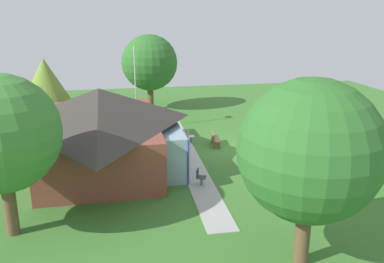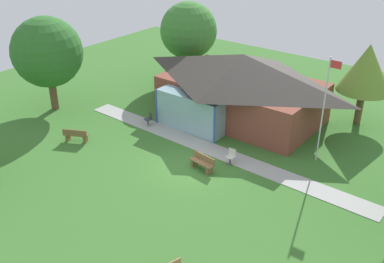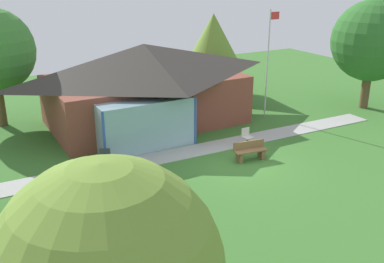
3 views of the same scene
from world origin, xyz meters
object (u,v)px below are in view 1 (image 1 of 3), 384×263
bench_mid_left (299,187)px  patio_chair_lawn_spare (190,137)px  bench_rear_near_path (215,140)px  bench_front_right (298,119)px  tree_west_hedge (310,151)px  tree_behind_pavilion_right (45,81)px  flagpole (135,85)px  pavilion (104,126)px  tree_behind_pavilion_left (0,134)px  patio_chair_west (200,178)px  tree_east_hedge (150,63)px

bench_mid_left → patio_chair_lawn_spare: 9.37m
bench_rear_near_path → bench_front_right: size_ratio=0.99×
tree_west_hedge → tree_behind_pavilion_right: 20.27m
flagpole → bench_mid_left: size_ratio=3.87×
pavilion → tree_behind_pavilion_right: (6.61, 3.81, 1.50)m
flagpole → tree_behind_pavilion_left: size_ratio=0.96×
bench_mid_left → tree_behind_pavilion_right: bearing=18.5°
flagpole → bench_front_right: (-0.68, -12.02, -2.87)m
patio_chair_west → patio_chair_lawn_spare: size_ratio=1.00×
patio_chair_west → tree_behind_pavilion_right: 13.82m
flagpole → tree_behind_pavilion_right: size_ratio=1.13×
bench_front_right → tree_west_hedge: tree_west_hedge is taller
bench_rear_near_path → patio_chair_lawn_spare: 1.68m
bench_rear_near_path → tree_west_hedge: tree_west_hedge is taller
flagpole → tree_west_hedge: (-17.26, -4.44, 0.76)m
flagpole → tree_east_hedge: tree_east_hedge is taller
bench_rear_near_path → patio_chair_west: bearing=-13.1°
flagpole → bench_front_right: 12.38m
pavilion → bench_front_right: bearing=-67.8°
pavilion → bench_rear_near_path: (2.01, -6.78, -1.83)m
bench_rear_near_path → patio_chair_lawn_spare: (0.87, 1.44, 0.01)m
flagpole → bench_front_right: bearing=-93.2°
tree_behind_pavilion_left → bench_mid_left: bearing=-85.0°
tree_west_hedge → flagpole: bearing=14.4°
tree_behind_pavilion_left → tree_behind_pavilion_right: (13.51, 0.35, -0.28)m
bench_rear_near_path → bench_mid_left: 8.09m
patio_chair_lawn_spare → pavilion: bearing=-62.6°
bench_front_right → patio_chair_west: 13.62m
tree_west_hedge → tree_east_hedge: tree_east_hedge is taller
flagpole → bench_mid_left: bearing=-151.4°
bench_mid_left → bench_front_right: size_ratio=0.98×
tree_behind_pavilion_left → patio_chair_lawn_spare: bearing=-42.0°
pavilion → patio_chair_lawn_spare: bearing=-61.7°
patio_chair_lawn_spare → tree_behind_pavilion_right: size_ratio=0.16×
bench_mid_left → tree_behind_pavilion_right: 18.05m
bench_rear_near_path → bench_front_right: bearing=124.7°
bench_front_right → tree_east_hedge: (6.95, 10.42, 3.63)m
bench_front_right → tree_east_hedge: tree_east_hedge is taller
tree_east_hedge → tree_behind_pavilion_left: 20.94m
patio_chair_lawn_spare → tree_west_hedge: tree_west_hedge is taller
patio_chair_lawn_spare → tree_east_hedge: (9.87, 1.58, 3.61)m
pavilion → patio_chair_west: size_ratio=12.73×
patio_chair_west → tree_east_hedge: tree_east_hedge is taller
bench_mid_left → bench_rear_near_path: bearing=-12.3°
flagpole → patio_chair_lawn_spare: (-3.60, -3.19, -2.85)m
pavilion → tree_east_hedge: tree_east_hedge is taller
bench_mid_left → tree_west_hedge: size_ratio=0.24×
pavilion → flagpole: (6.47, -2.15, 1.04)m
pavilion → tree_behind_pavilion_left: 7.93m
pavilion → patio_chair_lawn_spare: pavilion is taller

